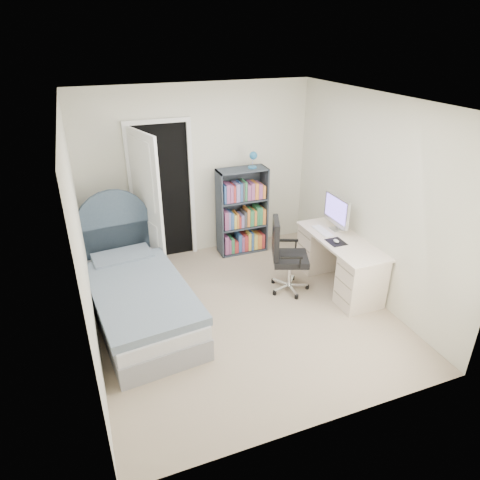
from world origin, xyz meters
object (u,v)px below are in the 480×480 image
object	(u,v)px
bed	(137,295)
bookcase	(242,214)
office_chair	(284,252)
floor_lamp	(152,229)
nightstand	(105,248)
desk	(339,260)

from	to	relation	value
bed	bookcase	bearing A→B (deg)	32.84
bed	office_chair	bearing A→B (deg)	-2.37
floor_lamp	bed	bearing A→B (deg)	-109.00
floor_lamp	bookcase	world-z (taller)	bookcase
bed	office_chair	distance (m)	1.91
nightstand	bookcase	size ratio (longest dim) A/B	0.36
floor_lamp	bookcase	bearing A→B (deg)	-5.06
bed	floor_lamp	bearing A→B (deg)	71.00
nightstand	office_chair	size ratio (longest dim) A/B	0.57
nightstand	bookcase	world-z (taller)	bookcase
bed	nightstand	world-z (taller)	bed
bookcase	desk	xyz separation A→B (m)	(0.83, -1.40, -0.23)
office_chair	nightstand	bearing A→B (deg)	148.48
bed	desk	bearing A→B (deg)	-5.30
bookcase	office_chair	xyz separation A→B (m)	(0.10, -1.23, -0.06)
nightstand	desk	world-z (taller)	desk
bed	desk	xyz separation A→B (m)	(2.62, -0.24, 0.09)
bed	floor_lamp	world-z (taller)	floor_lamp
desk	bookcase	bearing A→B (deg)	120.80
bed	office_chair	xyz separation A→B (m)	(1.89, -0.08, 0.26)
nightstand	office_chair	distance (m)	2.51
bookcase	office_chair	distance (m)	1.24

